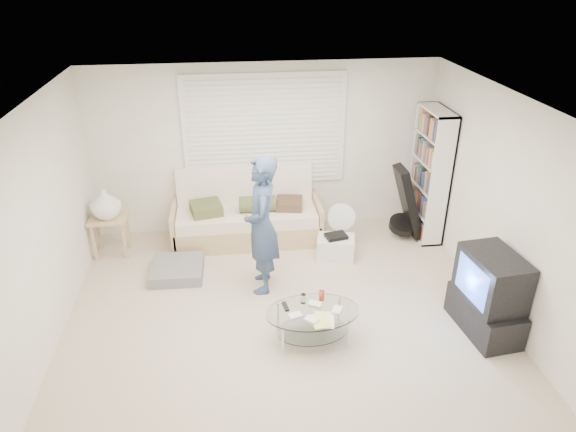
{
  "coord_description": "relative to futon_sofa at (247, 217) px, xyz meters",
  "views": [
    {
      "loc": [
        -0.55,
        -4.85,
        3.78
      ],
      "look_at": [
        0.1,
        0.3,
        1.13
      ],
      "focal_mm": 32.0,
      "sensor_mm": 36.0,
      "label": 1
    }
  ],
  "objects": [
    {
      "name": "ground",
      "position": [
        0.32,
        -1.87,
        -0.34
      ],
      "size": [
        5.0,
        5.0,
        0.0
      ],
      "primitive_type": "plane",
      "color": "#B4A58C",
      "rests_on": "ground"
    },
    {
      "name": "room_shell",
      "position": [
        0.32,
        -1.4,
        1.29
      ],
      "size": [
        5.02,
        4.52,
        2.51
      ],
      "color": "white",
      "rests_on": "ground"
    },
    {
      "name": "window_blinds",
      "position": [
        0.32,
        0.33,
        1.21
      ],
      "size": [
        2.32,
        0.08,
        1.62
      ],
      "color": "silver",
      "rests_on": "ground"
    },
    {
      "name": "futon_sofa",
      "position": [
        0.0,
        0.0,
        0.0
      ],
      "size": [
        2.14,
        0.86,
        1.05
      ],
      "color": "tan",
      "rests_on": "ground"
    },
    {
      "name": "grey_floor_pillow",
      "position": [
        -0.97,
        -0.88,
        -0.27
      ],
      "size": [
        0.69,
        0.69,
        0.15
      ],
      "primitive_type": "cube",
      "rotation": [
        0.0,
        0.0,
        -0.03
      ],
      "color": "slate",
      "rests_on": "ground"
    },
    {
      "name": "side_table",
      "position": [
        -1.9,
        -0.22,
        0.4
      ],
      "size": [
        0.51,
        0.41,
        1.0
      ],
      "color": "tan",
      "rests_on": "ground"
    },
    {
      "name": "bookshelf",
      "position": [
        2.64,
        -0.19,
        0.62
      ],
      "size": [
        0.3,
        0.81,
        1.92
      ],
      "color": "white",
      "rests_on": "ground"
    },
    {
      "name": "guitar_case",
      "position": [
        2.33,
        -0.27,
        0.15
      ],
      "size": [
        0.47,
        0.41,
        1.1
      ],
      "color": "black",
      "rests_on": "ground"
    },
    {
      "name": "floor_fan",
      "position": [
        1.32,
        -0.38,
        0.05
      ],
      "size": [
        0.4,
        0.27,
        0.67
      ],
      "color": "white",
      "rests_on": "ground"
    },
    {
      "name": "storage_bin",
      "position": [
        1.19,
        -0.7,
        -0.18
      ],
      "size": [
        0.58,
        0.46,
        0.36
      ],
      "color": "white",
      "rests_on": "ground"
    },
    {
      "name": "tv_unit",
      "position": [
        2.51,
        -2.44,
        0.13
      ],
      "size": [
        0.57,
        0.93,
        0.97
      ],
      "color": "black",
      "rests_on": "ground"
    },
    {
      "name": "coffee_table",
      "position": [
        0.58,
        -2.37,
        -0.04
      ],
      "size": [
        1.03,
        0.67,
        0.5
      ],
      "color": "silver",
      "rests_on": "ground"
    },
    {
      "name": "standing_person",
      "position": [
        0.13,
        -1.29,
        0.54
      ],
      "size": [
        0.46,
        0.66,
        1.76
      ],
      "primitive_type": "imported",
      "rotation": [
        0.0,
        0.0,
        -1.63
      ],
      "color": "#314B67",
      "rests_on": "ground"
    }
  ]
}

